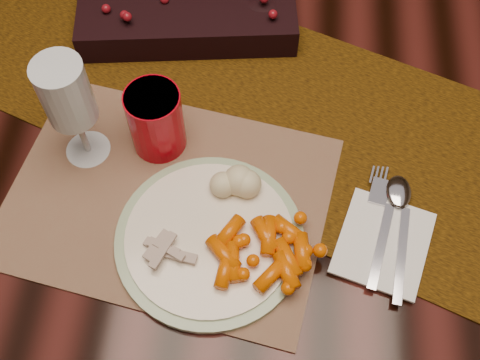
# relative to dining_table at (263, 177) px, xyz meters

# --- Properties ---
(floor) EXTENTS (5.00, 5.00, 0.00)m
(floor) POSITION_rel_dining_table_xyz_m (0.00, 0.00, -0.38)
(floor) COLOR black
(floor) RESTS_ON ground
(dining_table) EXTENTS (1.80, 1.00, 0.75)m
(dining_table) POSITION_rel_dining_table_xyz_m (0.00, 0.00, 0.00)
(dining_table) COLOR black
(dining_table) RESTS_ON floor
(table_runner) EXTENTS (1.70, 0.94, 0.00)m
(table_runner) POSITION_rel_dining_table_xyz_m (0.05, -0.12, 0.38)
(table_runner) COLOR #432906
(table_runner) RESTS_ON dining_table
(centerpiece) EXTENTS (0.35, 0.21, 0.07)m
(centerpiece) POSITION_rel_dining_table_xyz_m (-0.14, 0.06, 0.41)
(centerpiece) COLOR black
(centerpiece) RESTS_ON table_runner
(placemat_main) EXTENTS (0.47, 0.38, 0.00)m
(placemat_main) POSITION_rel_dining_table_xyz_m (-0.12, -0.26, 0.38)
(placemat_main) COLOR #856446
(placemat_main) RESTS_ON dining_table
(dinner_plate) EXTENTS (0.26, 0.26, 0.01)m
(dinner_plate) POSITION_rel_dining_table_xyz_m (-0.06, -0.32, 0.39)
(dinner_plate) COLOR white
(dinner_plate) RESTS_ON placemat_main
(baby_carrots) EXTENTS (0.15, 0.13, 0.02)m
(baby_carrots) POSITION_rel_dining_table_xyz_m (0.01, -0.35, 0.40)
(baby_carrots) COLOR #D55200
(baby_carrots) RESTS_ON dinner_plate
(mashed_potatoes) EXTENTS (0.08, 0.07, 0.04)m
(mashed_potatoes) POSITION_rel_dining_table_xyz_m (-0.03, -0.25, 0.41)
(mashed_potatoes) COLOR beige
(mashed_potatoes) RESTS_ON dinner_plate
(turkey_shreds) EXTENTS (0.08, 0.07, 0.01)m
(turkey_shreds) POSITION_rel_dining_table_xyz_m (-0.11, -0.34, 0.40)
(turkey_shreds) COLOR beige
(turkey_shreds) RESTS_ON dinner_plate
(napkin) EXTENTS (0.14, 0.15, 0.00)m
(napkin) POSITION_rel_dining_table_xyz_m (0.16, -0.30, 0.38)
(napkin) COLOR white
(napkin) RESTS_ON placemat_main
(fork) EXTENTS (0.06, 0.16, 0.00)m
(fork) POSITION_rel_dining_table_xyz_m (0.16, -0.29, 0.39)
(fork) COLOR silver
(fork) RESTS_ON napkin
(spoon) EXTENTS (0.05, 0.17, 0.00)m
(spoon) POSITION_rel_dining_table_xyz_m (0.18, -0.29, 0.39)
(spoon) COLOR silver
(spoon) RESTS_ON napkin
(red_cup) EXTENTS (0.09, 0.09, 0.10)m
(red_cup) POSITION_rel_dining_table_xyz_m (-0.15, -0.17, 0.43)
(red_cup) COLOR #B60210
(red_cup) RESTS_ON placemat_main
(wine_glass) EXTENTS (0.07, 0.07, 0.18)m
(wine_glass) POSITION_rel_dining_table_xyz_m (-0.25, -0.19, 0.46)
(wine_glass) COLOR white
(wine_glass) RESTS_ON dining_table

